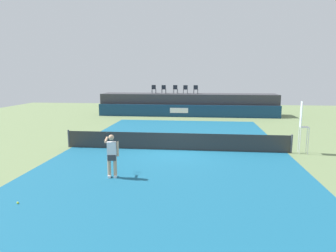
{
  "coord_description": "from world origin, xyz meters",
  "views": [
    {
      "loc": [
        1.39,
        -16.44,
        4.12
      ],
      "look_at": [
        -0.65,
        2.0,
        1.0
      ],
      "focal_mm": 32.54,
      "sensor_mm": 36.0,
      "label": 1
    }
  ],
  "objects_px": {
    "spectator_chair_far_left": "(154,89)",
    "tennis_player": "(112,154)",
    "tennis_ball": "(18,203)",
    "spectator_chair_left": "(164,89)",
    "spectator_chair_center": "(175,89)",
    "umpire_chair": "(302,124)",
    "net_post_near": "(69,138)",
    "spectator_chair_far_right": "(196,89)",
    "net_post_far": "(292,144)",
    "spectator_chair_right": "(185,89)"
  },
  "relations": [
    {
      "from": "spectator_chair_far_left",
      "to": "tennis_player",
      "type": "distance_m",
      "value": 20.3
    },
    {
      "from": "spectator_chair_far_left",
      "to": "tennis_ball",
      "type": "relative_size",
      "value": 13.06
    },
    {
      "from": "spectator_chair_left",
      "to": "spectator_chair_center",
      "type": "xyz_separation_m",
      "value": [
        1.2,
        0.18,
        0.0
      ]
    },
    {
      "from": "spectator_chair_center",
      "to": "tennis_player",
      "type": "relative_size",
      "value": 0.5
    },
    {
      "from": "umpire_chair",
      "to": "net_post_near",
      "type": "xyz_separation_m",
      "value": [
        -12.88,
        -0.01,
        -1.09
      ]
    },
    {
      "from": "spectator_chair_left",
      "to": "net_post_near",
      "type": "relative_size",
      "value": 0.89
    },
    {
      "from": "spectator_chair_far_right",
      "to": "spectator_chair_left",
      "type": "bearing_deg",
      "value": -179.54
    },
    {
      "from": "tennis_player",
      "to": "tennis_ball",
      "type": "distance_m",
      "value": 3.81
    },
    {
      "from": "tennis_ball",
      "to": "tennis_player",
      "type": "bearing_deg",
      "value": 51.75
    },
    {
      "from": "net_post_near",
      "to": "tennis_ball",
      "type": "xyz_separation_m",
      "value": [
        1.74,
        -7.75,
        -0.46
      ]
    },
    {
      "from": "net_post_far",
      "to": "tennis_player",
      "type": "height_order",
      "value": "tennis_player"
    },
    {
      "from": "tennis_ball",
      "to": "spectator_chair_far_left",
      "type": "bearing_deg",
      "value": 87.91
    },
    {
      "from": "umpire_chair",
      "to": "net_post_far",
      "type": "xyz_separation_m",
      "value": [
        -0.48,
        -0.01,
        -1.09
      ]
    },
    {
      "from": "spectator_chair_center",
      "to": "tennis_player",
      "type": "distance_m",
      "value": 20.22
    },
    {
      "from": "spectator_chair_right",
      "to": "spectator_chair_far_right",
      "type": "bearing_deg",
      "value": 6.84
    },
    {
      "from": "net_post_far",
      "to": "spectator_chair_left",
      "type": "bearing_deg",
      "value": 120.07
    },
    {
      "from": "spectator_chair_left",
      "to": "umpire_chair",
      "type": "distance_m",
      "value": 17.71
    },
    {
      "from": "net_post_far",
      "to": "tennis_player",
      "type": "xyz_separation_m",
      "value": [
        -8.38,
        -4.85,
        0.46
      ]
    },
    {
      "from": "umpire_chair",
      "to": "net_post_far",
      "type": "bearing_deg",
      "value": -178.48
    },
    {
      "from": "spectator_chair_far_right",
      "to": "tennis_ball",
      "type": "relative_size",
      "value": 13.06
    },
    {
      "from": "spectator_chair_far_left",
      "to": "tennis_ball",
      "type": "xyz_separation_m",
      "value": [
        -0.84,
        -23.07,
        -2.66
      ]
    },
    {
      "from": "spectator_chair_far_right",
      "to": "tennis_player",
      "type": "height_order",
      "value": "spectator_chair_far_right"
    },
    {
      "from": "spectator_chair_right",
      "to": "umpire_chair",
      "type": "distance_m",
      "value": 16.56
    },
    {
      "from": "spectator_chair_far_right",
      "to": "net_post_near",
      "type": "xyz_separation_m",
      "value": [
        -6.97,
        -15.12,
        -2.19
      ]
    },
    {
      "from": "spectator_chair_right",
      "to": "net_post_near",
      "type": "xyz_separation_m",
      "value": [
        -5.91,
        -14.99,
        -2.19
      ]
    },
    {
      "from": "spectator_chair_right",
      "to": "net_post_far",
      "type": "height_order",
      "value": "spectator_chair_right"
    },
    {
      "from": "net_post_far",
      "to": "tennis_ball",
      "type": "xyz_separation_m",
      "value": [
        -10.66,
        -7.75,
        -0.46
      ]
    },
    {
      "from": "net_post_far",
      "to": "spectator_chair_far_left",
      "type": "bearing_deg",
      "value": 122.67
    },
    {
      "from": "umpire_chair",
      "to": "spectator_chair_far_left",
      "type": "bearing_deg",
      "value": 123.95
    },
    {
      "from": "spectator_chair_left",
      "to": "spectator_chair_right",
      "type": "relative_size",
      "value": 1.0
    },
    {
      "from": "spectator_chair_center",
      "to": "tennis_ball",
      "type": "xyz_separation_m",
      "value": [
        -3.12,
        -23.02,
        -2.66
      ]
    },
    {
      "from": "net_post_near",
      "to": "tennis_player",
      "type": "relative_size",
      "value": 0.56
    },
    {
      "from": "spectator_chair_far_left",
      "to": "spectator_chair_right",
      "type": "distance_m",
      "value": 3.35
    },
    {
      "from": "spectator_chair_left",
      "to": "spectator_chair_far_right",
      "type": "bearing_deg",
      "value": 0.46
    },
    {
      "from": "spectator_chair_right",
      "to": "net_post_far",
      "type": "xyz_separation_m",
      "value": [
        6.49,
        -14.99,
        -2.19
      ]
    },
    {
      "from": "spectator_chair_left",
      "to": "tennis_player",
      "type": "bearing_deg",
      "value": -88.96
    },
    {
      "from": "spectator_chair_far_right",
      "to": "umpire_chair",
      "type": "relative_size",
      "value": 0.32
    },
    {
      "from": "tennis_ball",
      "to": "spectator_chair_far_right",
      "type": "bearing_deg",
      "value": 77.1
    },
    {
      "from": "spectator_chair_far_right",
      "to": "tennis_ball",
      "type": "bearing_deg",
      "value": -102.9
    },
    {
      "from": "spectator_chair_center",
      "to": "spectator_chair_far_left",
      "type": "bearing_deg",
      "value": 178.84
    },
    {
      "from": "spectator_chair_right",
      "to": "umpire_chair",
      "type": "bearing_deg",
      "value": -65.05
    },
    {
      "from": "spectator_chair_far_left",
      "to": "tennis_ball",
      "type": "bearing_deg",
      "value": -92.09
    },
    {
      "from": "spectator_chair_left",
      "to": "umpire_chair",
      "type": "relative_size",
      "value": 0.32
    },
    {
      "from": "tennis_player",
      "to": "spectator_chair_far_right",
      "type": "bearing_deg",
      "value": 81.59
    },
    {
      "from": "spectator_chair_far_right",
      "to": "spectator_chair_right",
      "type": "bearing_deg",
      "value": -173.16
    },
    {
      "from": "umpire_chair",
      "to": "tennis_player",
      "type": "height_order",
      "value": "umpire_chair"
    },
    {
      "from": "spectator_chair_far_right",
      "to": "net_post_near",
      "type": "bearing_deg",
      "value": -114.76
    },
    {
      "from": "net_post_near",
      "to": "tennis_player",
      "type": "bearing_deg",
      "value": -50.34
    },
    {
      "from": "spectator_chair_center",
      "to": "net_post_near",
      "type": "bearing_deg",
      "value": -107.65
    },
    {
      "from": "spectator_chair_far_right",
      "to": "net_post_far",
      "type": "height_order",
      "value": "spectator_chair_far_right"
    }
  ]
}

